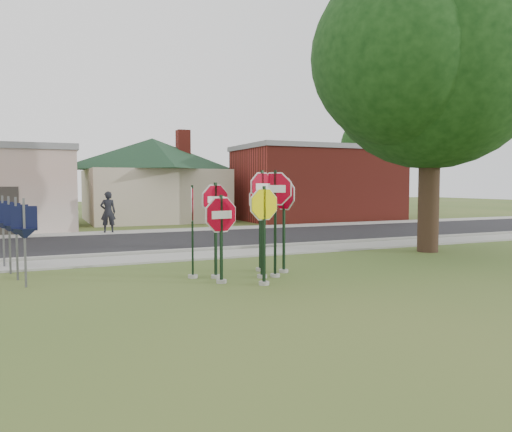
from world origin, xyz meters
name	(u,v)px	position (x,y,z in m)	size (l,w,h in m)	color
ground	(275,290)	(0.00, 0.00, 0.00)	(120.00, 120.00, 0.00)	#395821
sidewalk_near	(200,256)	(0.00, 5.50, 0.03)	(60.00, 1.60, 0.06)	gray
road	(167,241)	(0.00, 10.00, 0.02)	(60.00, 7.00, 0.04)	black
sidewalk_far	(146,232)	(0.00, 14.30, 0.03)	(60.00, 1.60, 0.06)	gray
curb	(191,250)	(0.00, 6.50, 0.07)	(60.00, 0.20, 0.14)	gray
stop_sign_center	(262,210)	(0.32, 1.39, 1.69)	(0.94, 0.29, 2.74)	gray
stop_sign_yellow	(264,223)	(0.00, 0.59, 1.43)	(1.02, 0.24, 2.37)	gray
stop_sign_left	(221,227)	(-0.82, 1.19, 1.31)	(1.13, 0.26, 2.18)	gray
stop_sign_right	(275,207)	(0.66, 1.38, 1.76)	(0.91, 0.72, 2.77)	gray
stop_sign_back_right	(260,216)	(0.68, 2.31, 1.46)	(0.98, 0.25, 2.41)	gray
stop_sign_back_left	(216,217)	(-0.74, 1.83, 1.50)	(1.01, 0.25, 2.45)	gray
stop_sign_far_right	(284,209)	(1.15, 1.86, 1.66)	(0.24, 1.14, 2.63)	gray
stop_sign_far_left	(192,218)	(-1.25, 2.07, 1.49)	(0.34, 1.12, 2.41)	gray
route_sign_row	(9,227)	(-5.40, 4.50, 1.22)	(1.43, 4.63, 2.00)	#59595E
building_house	(153,163)	(2.00, 22.00, 3.65)	(11.60, 11.60, 6.20)	#B3A58E
building_brick	(317,183)	(12.00, 18.50, 2.40)	(10.20, 6.20, 4.75)	maroon
oak_tree	(432,56)	(7.50, 3.50, 6.61)	(11.20, 10.60, 10.42)	black
bg_tree_right	(373,146)	(22.00, 26.00, 5.58)	(5.60, 5.60, 8.40)	black
pedestrian	(108,212)	(-1.74, 14.28, 1.02)	(0.70, 0.46, 1.91)	black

